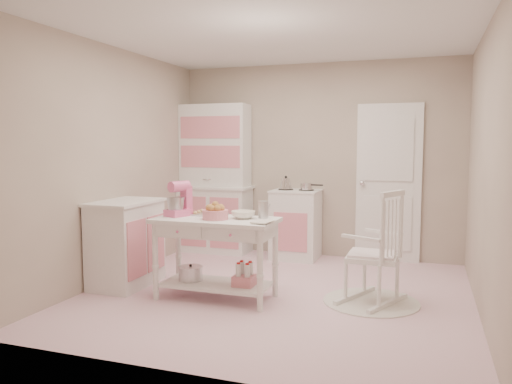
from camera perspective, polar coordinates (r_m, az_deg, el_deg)
room_shell at (r=4.98m, az=2.44°, el=6.91°), size 3.84×3.84×2.62m
door at (r=6.68m, az=14.90°, el=1.00°), size 0.82×0.05×2.04m
hutch at (r=7.04m, az=-4.79°, el=1.56°), size 1.06×0.50×2.08m
stove at (r=6.67m, az=4.57°, el=-3.68°), size 0.62×0.57×0.92m
base_cabinet at (r=5.58m, az=-14.63°, el=-5.68°), size 0.54×0.84×0.92m
lace_rug at (r=5.06m, az=13.00°, el=-12.12°), size 0.92×0.92×0.01m
rocking_chair at (r=4.92m, az=13.14°, el=-6.07°), size 0.74×0.85×1.10m
work_table at (r=4.98m, az=-4.60°, el=-7.57°), size 1.20×0.60×0.80m
stand_mixer at (r=5.08m, az=-8.91°, el=-0.84°), size 0.29×0.33×0.34m
cookie_tray at (r=5.13m, az=-5.37°, el=-2.56°), size 0.34×0.24×0.02m
bread_basket at (r=4.85m, az=-4.66°, el=-2.59°), size 0.25×0.25×0.09m
mixing_bowl at (r=4.88m, az=-1.46°, el=-2.62°), size 0.24×0.24×0.07m
metal_pitcher at (r=4.89m, az=0.84°, el=-2.03°), size 0.10×0.10×0.17m
recipe_book at (r=4.63m, az=-0.12°, el=-3.39°), size 0.19×0.23×0.02m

